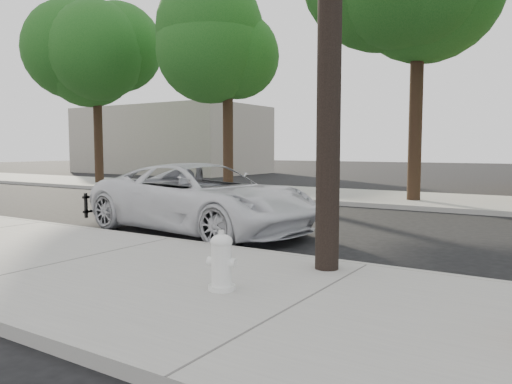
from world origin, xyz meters
TOP-DOWN VIEW (x-y plane):
  - ground at (0.00, 0.00)m, footprint 120.00×120.00m
  - near_sidewalk at (0.00, -4.30)m, footprint 90.00×4.40m
  - far_sidewalk at (0.00, 8.50)m, footprint 90.00×5.00m
  - curb_near at (0.00, -2.10)m, footprint 90.00×0.12m
  - building_far at (-20.00, 20.00)m, footprint 14.00×8.00m
  - tree_a at (-13.80, 7.85)m, footprint 4.65×4.50m
  - tree_b at (-5.81, 8.06)m, footprint 4.34×4.20m
  - police_cruiser at (-0.47, -0.47)m, footprint 5.84×3.23m
  - fire_hydrant at (2.97, -4.39)m, footprint 0.37×0.34m

SIDE VIEW (x-z plane):
  - ground at x=0.00m, z-range 0.00..0.00m
  - near_sidewalk at x=0.00m, z-range 0.00..0.15m
  - far_sidewalk at x=0.00m, z-range 0.00..0.15m
  - curb_near at x=0.00m, z-range -0.01..0.15m
  - fire_hydrant at x=2.97m, z-range 0.14..0.83m
  - police_cruiser at x=-0.47m, z-range 0.00..1.55m
  - building_far at x=-20.00m, z-range 0.00..5.00m
  - tree_b at x=-5.81m, z-range 1.93..10.38m
  - tree_a at x=-13.80m, z-range 2.03..11.03m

